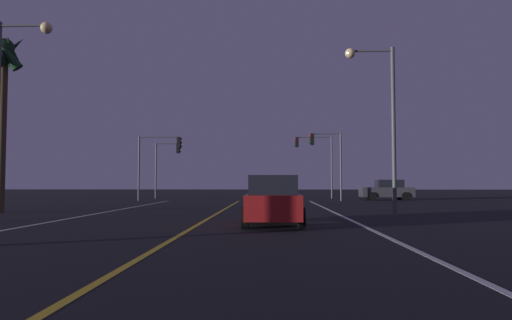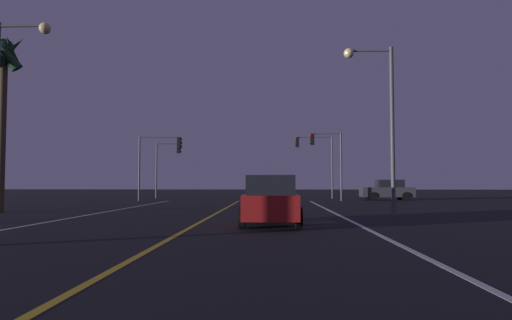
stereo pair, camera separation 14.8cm
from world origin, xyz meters
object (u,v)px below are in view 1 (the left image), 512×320
Objects in this scene: traffic_light_near_right at (326,151)px; street_lamp_left_mid at (10,93)px; car_crossing_side at (387,190)px; traffic_light_near_left at (160,153)px; car_lead_same_lane at (273,201)px; palm_tree_left_mid at (4,67)px; street_lamp_right_far at (381,107)px; traffic_light_far_right at (314,152)px; traffic_light_far_left at (168,157)px.

traffic_light_near_right is 24.45m from street_lamp_left_mid.
traffic_light_near_left is (-18.72, -2.17, 3.07)m from car_crossing_side.
car_lead_same_lane is 0.48× the size of palm_tree_left_mid.
traffic_light_near_left is 19.88m from street_lamp_left_mid.
street_lamp_right_far is (-5.00, -19.08, 3.88)m from car_crossing_side.
traffic_light_near_right is at bearing -88.78° from street_lamp_right_far.
traffic_light_far_right is at bearing 61.34° from street_lamp_left_mid.
palm_tree_left_mid reaches higher than traffic_light_far_left.
traffic_light_far_right reaches higher than traffic_light_near_right.
palm_tree_left_mid reaches higher than street_lamp_left_mid.
traffic_light_far_right is 1.11× the size of traffic_light_far_left.
car_crossing_side is 0.83× the size of traffic_light_near_left.
street_lamp_left_mid is (-0.91, -19.84, 0.96)m from traffic_light_near_left.
traffic_light_far_right is at bearing 50.15° from palm_tree_left_mid.
street_lamp_right_far is at bearing -57.40° from traffic_light_far_left.
traffic_light_far_right is 0.78× the size of street_lamp_right_far.
car_lead_same_lane is 7.24m from street_lamp_right_far.
car_lead_same_lane is 15.70m from palm_tree_left_mid.
traffic_light_far_left is at bearing -21.48° from traffic_light_near_right.
palm_tree_left_mid reaches higher than traffic_light_near_left.
street_lamp_left_mid reaches higher than traffic_light_far_left.
traffic_light_near_left is (-9.01, 20.80, 3.07)m from car_lead_same_lane.
traffic_light_near_right is at bearing 0.00° from traffic_light_near_left.
street_lamp_left_mid is at bearing 48.26° from car_crossing_side.
traffic_light_near_left is at bearing 0.00° from traffic_light_near_right.
street_lamp_left_mid reaches higher than car_lead_same_lane.
street_lamp_left_mid is (-0.30, -25.34, 1.05)m from traffic_light_far_left.
traffic_light_far_right is (-0.43, 5.50, 0.23)m from traffic_light_near_right.
palm_tree_left_mid reaches higher than car_crossing_side.
car_crossing_side is 0.59× the size of street_lamp_right_far.
street_lamp_right_far is (0.36, -16.92, 0.70)m from traffic_light_near_right.
palm_tree_left_mid reaches higher than traffic_light_far_right.
traffic_light_near_right reaches higher than car_crossing_side.
traffic_light_near_left is 21.80m from street_lamp_right_far.
street_lamp_right_far reaches higher than traffic_light_far_left.
traffic_light_near_left is 0.58× the size of palm_tree_left_mid.
car_crossing_side is 7.50m from traffic_light_far_right.
traffic_light_near_left is 15.84m from palm_tree_left_mid.
traffic_light_near_right is at bearing 40.51° from palm_tree_left_mid.
car_crossing_side is at bearing -9.78° from traffic_light_far_left.
traffic_light_near_left is at bearing -83.67° from traffic_light_far_left.
traffic_light_near_left is 5.53m from traffic_light_far_left.
traffic_light_far_right is 0.63× the size of palm_tree_left_mid.
car_lead_same_lane is 10.75m from street_lamp_left_mid.
palm_tree_left_mid is (-17.49, -14.95, 3.11)m from traffic_light_near_right.
traffic_light_far_left is 0.68× the size of street_lamp_left_mid.
car_lead_same_lane is 0.57× the size of street_lamp_left_mid.
traffic_light_far_right is 22.43m from street_lamp_right_far.
traffic_light_far_left is at bearing 20.09° from car_lead_same_lane.
traffic_light_far_left is (-13.98, 5.50, -0.20)m from traffic_light_near_right.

